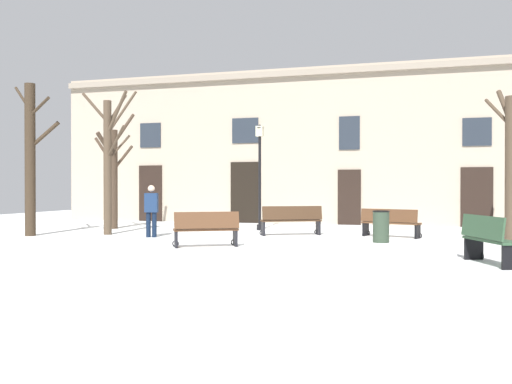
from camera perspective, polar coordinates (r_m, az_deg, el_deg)
The scene contains 12 objects.
ground_plane at distance 14.77m, azimuth -1.78°, elevation -5.37°, with size 34.69×34.69×0.00m, color white.
building_facade at distance 22.95m, azimuth 4.69°, elevation 4.90°, with size 21.68×0.60×6.43m.
tree_right_of_center at distance 18.16m, azimuth -14.97°, elevation 3.36°, with size 1.83×1.69×4.67m.
tree_foreground at distance 20.71m, azimuth -14.63°, elevation 1.79°, with size 1.69×2.09×4.29m.
tree_center at distance 18.49m, azimuth -22.27°, elevation 3.45°, with size 2.22×1.28×4.84m.
streetlamp at distance 19.35m, azimuth 0.39°, elevation 2.78°, with size 0.30×0.30×3.72m.
litter_bin at distance 15.46m, azimuth 12.79°, elevation -3.49°, with size 0.47×0.47×0.87m.
bench_far_corner at distance 13.98m, azimuth -5.17°, elevation -3.84°, with size 1.67×1.21×0.90m.
bench_near_lamp at distance 17.28m, azimuth 3.67°, elevation -2.88°, with size 1.90×1.24×0.93m.
bench_near_center_tree at distance 11.73m, azimuth 22.93°, elevation -4.55°, with size 1.02×1.61×0.97m.
bench_back_to_back_left at distance 17.07m, azimuth 13.70°, elevation -3.08°, with size 1.81×0.99×0.86m.
person_by_shop_door at distance 16.91m, azimuth -10.77°, elevation -1.71°, with size 0.42×0.30×1.57m.
Camera 1 is at (4.49, -13.99, 1.52)m, focal length 38.71 mm.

